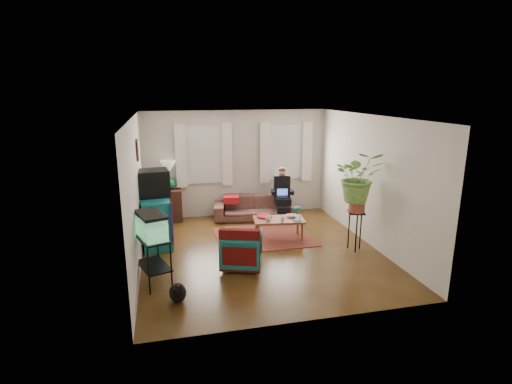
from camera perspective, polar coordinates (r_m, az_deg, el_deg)
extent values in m
cube|color=#4F2B14|center=(7.89, 0.67, -8.47)|extent=(4.50, 5.00, 0.01)
cube|color=white|center=(7.29, 0.73, 10.73)|extent=(4.50, 5.00, 0.01)
cube|color=silver|center=(9.88, -2.80, 4.07)|extent=(4.50, 0.01, 2.60)
cube|color=silver|center=(5.19, 7.39, -5.59)|extent=(4.50, 0.01, 2.60)
cube|color=silver|center=(7.29, -16.72, -0.24)|extent=(0.01, 5.00, 2.60)
cube|color=silver|center=(8.31, 15.95, 1.55)|extent=(0.01, 5.00, 2.60)
cube|color=white|center=(9.71, -7.46, 5.28)|extent=(1.08, 0.04, 1.38)
cube|color=white|center=(10.12, 4.22, 5.72)|extent=(1.08, 0.04, 1.38)
cube|color=white|center=(9.63, -7.41, 5.20)|extent=(1.36, 0.06, 1.50)
cube|color=white|center=(10.04, 4.35, 5.66)|extent=(1.36, 0.06, 1.50)
cube|color=#3D2616|center=(8.00, -16.49, 5.78)|extent=(0.04, 0.32, 0.40)
cube|color=maroon|center=(8.61, 1.07, -6.41)|extent=(2.03, 1.63, 0.01)
imported|color=brown|center=(9.72, -0.30, -1.68)|extent=(2.02, 1.07, 0.75)
cube|color=#3C2716|center=(9.82, -12.13, -1.79)|extent=(0.53, 0.53, 0.77)
cube|color=#136F72|center=(8.35, -14.23, -4.00)|extent=(0.67, 1.16, 0.99)
cube|color=black|center=(8.26, -14.48, 1.27)|extent=(0.66, 0.61, 0.53)
cube|color=black|center=(6.71, -14.42, -9.51)|extent=(0.61, 0.80, 0.80)
cube|color=#7FD899|center=(6.49, -14.75, -4.60)|extent=(0.55, 0.73, 0.42)
ellipsoid|color=black|center=(6.22, -11.13, -13.68)|extent=(0.28, 0.40, 0.33)
imported|color=#11626B|center=(7.13, -2.04, -7.99)|extent=(0.85, 0.82, 0.70)
cube|color=#9E0A0A|center=(6.83, -2.33, -7.71)|extent=(0.72, 0.38, 0.58)
cube|color=brown|center=(8.50, 3.26, -5.23)|extent=(1.11, 0.70, 0.43)
imported|color=white|center=(8.29, 1.76, -3.80)|extent=(0.13, 0.13, 0.09)
imported|color=beige|center=(8.26, 3.80, -3.90)|extent=(0.11, 0.11, 0.09)
imported|color=white|center=(8.56, 5.07, -3.41)|extent=(0.23, 0.23, 0.05)
cylinder|color=#B21414|center=(8.51, 1.22, -3.49)|extent=(0.36, 0.36, 0.04)
cube|color=black|center=(8.07, 13.99, -5.41)|extent=(0.42, 0.42, 0.78)
imported|color=#599947|center=(7.81, 14.40, 1.03)|extent=(1.09, 1.01, 0.99)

